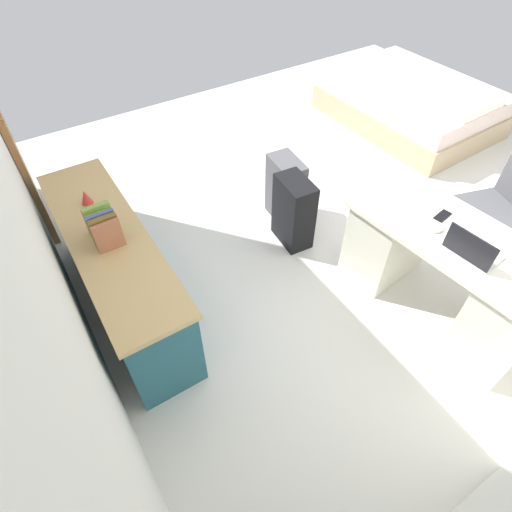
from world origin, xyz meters
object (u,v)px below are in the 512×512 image
object	(u,v)px
bed	(411,103)
suitcase_spare_grey	(285,190)
office_chair	(495,215)
figurine_small	(86,197)
suitcase_black	(294,212)
laptop	(472,250)
computer_mouse	(438,229)
cell_phone_by_mouse	(443,216)
credenza	(119,272)
desk	(444,271)

from	to	relation	value
bed	suitcase_spare_grey	world-z (taller)	suitcase_spare_grey
office_chair	figurine_small	world-z (taller)	office_chair
bed	suitcase_black	size ratio (longest dim) A/B	3.12
suitcase_black	laptop	distance (m)	1.43
computer_mouse	cell_phone_by_mouse	world-z (taller)	computer_mouse
suitcase_spare_grey	computer_mouse	world-z (taller)	computer_mouse
suitcase_black	cell_phone_by_mouse	size ratio (longest dim) A/B	4.58
bed	computer_mouse	xyz separation A→B (m)	(-1.96, 2.00, 0.49)
laptop	bed	bearing A→B (deg)	-42.28
laptop	figurine_small	distance (m)	2.56
bed	suitcase_spare_grey	size ratio (longest dim) A/B	3.22
bed	computer_mouse	world-z (taller)	computer_mouse
suitcase_spare_grey	figurine_small	bearing A→B (deg)	89.55
bed	laptop	distance (m)	3.05
cell_phone_by_mouse	suitcase_black	bearing A→B (deg)	19.14
office_chair	bed	distance (m)	2.23
office_chair	credenza	bearing A→B (deg)	68.53
credenza	suitcase_black	world-z (taller)	credenza
cell_phone_by_mouse	figurine_small	xyz separation A→B (m)	(1.42, 2.01, 0.06)
office_chair	cell_phone_by_mouse	size ratio (longest dim) A/B	6.91
credenza	suitcase_spare_grey	distance (m)	1.61
suitcase_black	computer_mouse	size ratio (longest dim) A/B	6.23
suitcase_spare_grey	figurine_small	size ratio (longest dim) A/B	5.51
credenza	figurine_small	distance (m)	0.57
desk	cell_phone_by_mouse	size ratio (longest dim) A/B	11.04
desk	suitcase_spare_grey	size ratio (longest dim) A/B	2.48
laptop	figurine_small	world-z (taller)	laptop
suitcase_black	suitcase_spare_grey	distance (m)	0.32
office_chair	credenza	xyz separation A→B (m)	(1.08, 2.73, -0.05)
figurine_small	desk	bearing A→B (deg)	-129.69
office_chair	bed	xyz separation A→B (m)	(1.91, -1.14, -0.18)
suitcase_spare_grey	computer_mouse	bearing A→B (deg)	-162.72
desk	figurine_small	bearing A→B (deg)	50.31
desk	figurine_small	distance (m)	2.58
office_chair	desk	bearing A→B (deg)	102.05
office_chair	figurine_small	distance (m)	3.12
computer_mouse	bed	bearing A→B (deg)	-51.67
desk	suitcase_black	size ratio (longest dim) A/B	2.41
computer_mouse	suitcase_black	bearing A→B (deg)	14.81
laptop	cell_phone_by_mouse	world-z (taller)	laptop
cell_phone_by_mouse	computer_mouse	bearing A→B (deg)	108.91
bed	suitcase_spare_grey	xyz separation A→B (m)	(-0.63, 2.27, 0.06)
computer_mouse	cell_phone_by_mouse	size ratio (longest dim) A/B	0.74
bed	suitcase_black	distance (m)	2.57
credenza	suitcase_black	size ratio (longest dim) A/B	2.89
credenza	computer_mouse	world-z (taller)	computer_mouse
suitcase_black	suitcase_spare_grey	bearing A→B (deg)	-17.44
office_chair	bed	world-z (taller)	office_chair
office_chair	credenza	distance (m)	2.94
desk	cell_phone_by_mouse	world-z (taller)	cell_phone_by_mouse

